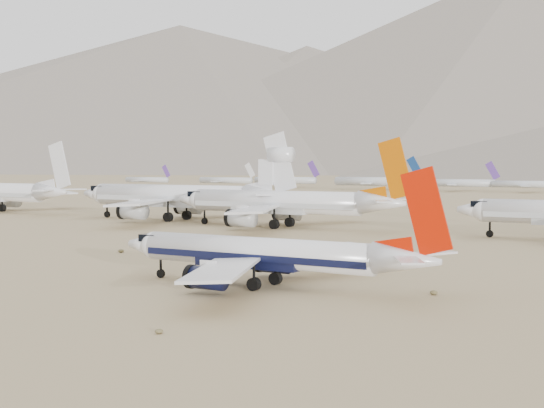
{
  "coord_description": "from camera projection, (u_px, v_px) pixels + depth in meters",
  "views": [
    {
      "loc": [
        49.49,
        -76.23,
        13.9
      ],
      "look_at": [
        -16.38,
        37.67,
        7.0
      ],
      "focal_mm": 50.0,
      "sensor_mm": 36.0,
      "label": 1
    }
  ],
  "objects": [
    {
      "name": "main_airliner",
      "position": [
        269.0,
        255.0,
        84.9
      ],
      "size": [
        38.93,
        38.02,
        13.74
      ],
      "color": "white",
      "rests_on": "ground"
    },
    {
      "name": "row2_white_trijet",
      "position": [
        182.0,
        196.0,
        185.61
      ],
      "size": [
        60.28,
        58.91,
        21.36
      ],
      "color": "white",
      "rests_on": "ground"
    },
    {
      "name": "row2_orange_tail",
      "position": [
        285.0,
        203.0,
        164.91
      ],
      "size": [
        54.37,
        53.19,
        19.4
      ],
      "color": "white",
      "rests_on": "ground"
    },
    {
      "name": "ground",
      "position": [
        233.0,
        279.0,
        91.37
      ],
      "size": [
        7000.0,
        7000.0,
        0.0
      ],
      "primitive_type": "plane",
      "color": "#998259",
      "rests_on": "ground"
    }
  ]
}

